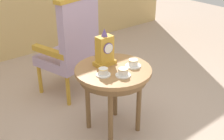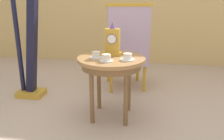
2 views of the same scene
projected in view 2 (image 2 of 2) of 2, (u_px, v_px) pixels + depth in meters
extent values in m
plane|color=#BCA38E|center=(104.00, 116.00, 2.46)|extent=(10.00, 10.00, 0.00)
cylinder|color=#9E7042|center=(111.00, 59.00, 2.29)|extent=(0.67, 0.67, 0.03)
cylinder|color=brown|center=(111.00, 64.00, 2.30)|extent=(0.59, 0.59, 0.07)
cylinder|color=brown|center=(129.00, 84.00, 2.51)|extent=(0.04, 0.04, 0.60)
cylinder|color=brown|center=(99.00, 83.00, 2.56)|extent=(0.04, 0.04, 0.60)
cylinder|color=brown|center=(92.00, 95.00, 2.25)|extent=(0.04, 0.04, 0.60)
cylinder|color=brown|center=(126.00, 97.00, 2.20)|extent=(0.04, 0.04, 0.60)
cylinder|color=white|center=(96.00, 57.00, 2.26)|extent=(0.12, 0.12, 0.01)
cylinder|color=white|center=(96.00, 54.00, 2.25)|extent=(0.08, 0.08, 0.05)
torus|color=gold|center=(96.00, 52.00, 2.24)|extent=(0.08, 0.08, 0.00)
cylinder|color=white|center=(106.00, 61.00, 2.14)|extent=(0.13, 0.13, 0.01)
cylinder|color=white|center=(106.00, 57.00, 2.13)|extent=(0.08, 0.08, 0.06)
torus|color=gold|center=(106.00, 55.00, 2.12)|extent=(0.09, 0.09, 0.00)
cylinder|color=white|center=(127.00, 59.00, 2.19)|extent=(0.14, 0.14, 0.01)
cylinder|color=white|center=(128.00, 56.00, 2.18)|extent=(0.08, 0.08, 0.05)
torus|color=gold|center=(128.00, 54.00, 2.17)|extent=(0.09, 0.09, 0.00)
cube|color=gold|center=(112.00, 53.00, 2.38)|extent=(0.19, 0.11, 0.04)
cube|color=gold|center=(112.00, 40.00, 2.34)|extent=(0.14, 0.09, 0.23)
cylinder|color=#664C8C|center=(112.00, 39.00, 2.29)|extent=(0.10, 0.01, 0.10)
cylinder|color=white|center=(112.00, 39.00, 2.28)|extent=(0.08, 0.00, 0.08)
cone|color=#664C8C|center=(112.00, 25.00, 2.30)|extent=(0.06, 0.06, 0.07)
cube|color=#B299B7|center=(126.00, 58.00, 3.19)|extent=(0.63, 0.63, 0.11)
cube|color=#B299B7|center=(129.00, 33.00, 2.87)|extent=(0.53, 0.22, 0.64)
cube|color=gold|center=(130.00, 5.00, 2.77)|extent=(0.57, 0.24, 0.04)
cube|color=gold|center=(143.00, 46.00, 3.16)|extent=(0.18, 0.47, 0.06)
cube|color=gold|center=(109.00, 47.00, 3.12)|extent=(0.18, 0.47, 0.06)
cylinder|color=gold|center=(138.00, 69.00, 3.48)|extent=(0.04, 0.04, 0.35)
cylinder|color=gold|center=(108.00, 70.00, 3.44)|extent=(0.04, 0.04, 0.35)
cylinder|color=gold|center=(144.00, 79.00, 3.07)|extent=(0.04, 0.04, 0.35)
cylinder|color=gold|center=(111.00, 80.00, 3.02)|extent=(0.04, 0.04, 0.35)
cube|color=gold|center=(31.00, 93.00, 2.98)|extent=(0.32, 0.24, 0.07)
cylinder|color=#191933|center=(16.00, 21.00, 2.72)|extent=(0.06, 0.06, 1.73)
cube|color=black|center=(32.00, 28.00, 2.72)|extent=(0.28, 0.11, 1.59)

